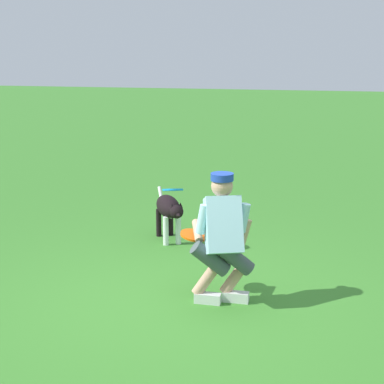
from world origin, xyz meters
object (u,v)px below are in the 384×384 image
frisbee_held (194,235)px  frisbee_flying (173,190)px  dog (169,209)px  person (223,235)px

frisbee_held → frisbee_flying: bearing=-66.0°
frisbee_flying → frisbee_held: frisbee_flying is taller
frisbee_flying → frisbee_held: size_ratio=0.91×
frisbee_flying → frisbee_held: (-0.54, 1.21, -0.16)m
dog → frisbee_flying: frisbee_flying is taller
frisbee_flying → dog: bearing=-67.5°
dog → frisbee_held: bearing=-5.8°
person → frisbee_held: person is taller
dog → frisbee_held: frisbee_held is taller
person → dog: 2.05m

